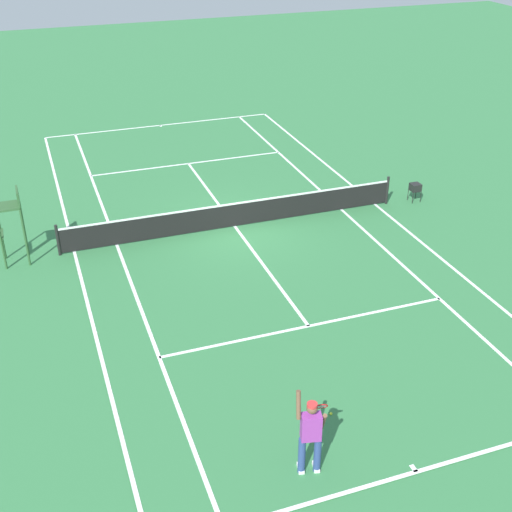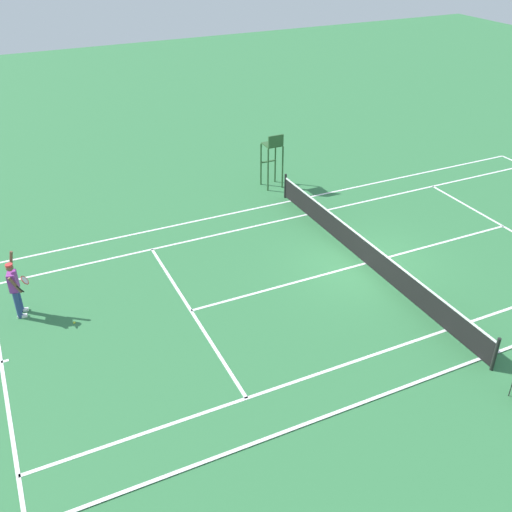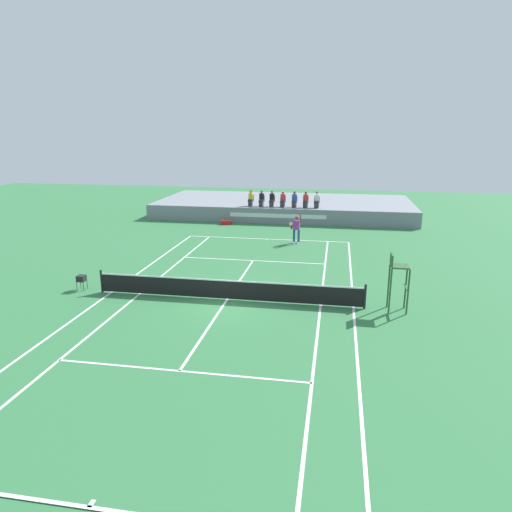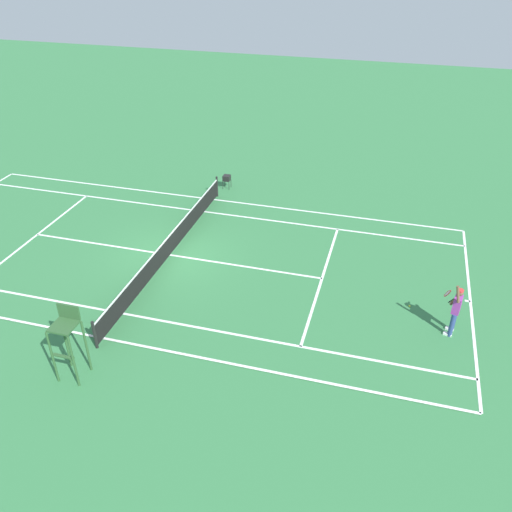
{
  "view_description": "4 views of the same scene",
  "coord_description": "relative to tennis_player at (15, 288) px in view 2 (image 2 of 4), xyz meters",
  "views": [
    {
      "loc": [
        6.42,
        20.16,
        10.56
      ],
      "look_at": [
        0.62,
        3.9,
        1.0
      ],
      "focal_mm": 47.6,
      "sensor_mm": 36.0,
      "label": 1
    },
    {
      "loc": [
        -14.0,
        10.83,
        10.78
      ],
      "look_at": [
        0.62,
        3.9,
        1.0
      ],
      "focal_mm": 41.22,
      "sensor_mm": 36.0,
      "label": 2
    },
    {
      "loc": [
        4.6,
        -18.8,
        7.3
      ],
      "look_at": [
        0.62,
        3.9,
        1.0
      ],
      "focal_mm": 32.58,
      "sensor_mm": 36.0,
      "label": 3
    },
    {
      "loc": [
        17.28,
        8.6,
        11.78
      ],
      "look_at": [
        0.62,
        3.9,
        1.0
      ],
      "focal_mm": 37.53,
      "sensor_mm": 36.0,
      "label": 4
    }
  ],
  "objects": [
    {
      "name": "tennis_player",
      "position": [
        0.0,
        0.0,
        0.0
      ],
      "size": [
        0.83,
        0.61,
        2.08
      ],
      "color": "navy",
      "rests_on": "ground"
    },
    {
      "name": "net",
      "position": [
        -2.05,
        -11.12,
        -0.47
      ],
      "size": [
        11.98,
        0.1,
        1.07
      ],
      "color": "black",
      "rests_on": "ground"
    },
    {
      "name": "court",
      "position": [
        -2.05,
        -11.12,
        -0.98
      ],
      "size": [
        11.08,
        23.88,
        0.03
      ],
      "color": "#337542",
      "rests_on": "ground"
    },
    {
      "name": "ground_plane",
      "position": [
        -2.05,
        -11.12,
        -0.99
      ],
      "size": [
        80.0,
        80.0,
        0.0
      ],
      "primitive_type": "plane",
      "color": "#337542"
    },
    {
      "name": "umpire_chair",
      "position": [
        5.13,
        -11.12,
        0.56
      ],
      "size": [
        0.77,
        0.77,
        2.44
      ],
      "color": "#2D562D",
      "rests_on": "ground"
    },
    {
      "name": "tennis_ball",
      "position": [
        -1.14,
        -1.36,
        -0.96
      ],
      "size": [
        0.07,
        0.07,
        0.07
      ],
      "primitive_type": "sphere",
      "color": "#D1E533",
      "rests_on": "ground"
    }
  ]
}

